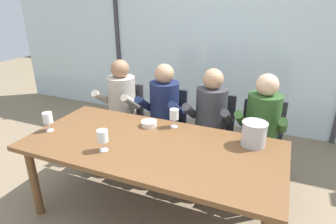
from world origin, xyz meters
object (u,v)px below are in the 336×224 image
object	(u,v)px
wine_glass_center_pour	(174,115)
wine_glass_by_left_taster	(103,137)
wine_glass_near_bucket	(48,119)
ice_bucket_primary	(254,133)
tasting_bowl	(149,124)
person_charcoal_jacket	(209,119)
person_olive_shirt	(261,128)
person_beige_jumper	(119,105)
dining_table	(152,151)
chair_center	(213,129)
chair_left_of_center	(166,121)
person_navy_polo	(162,112)
chair_near_curtain	(124,114)
chair_right_of_center	(262,137)

from	to	relation	value
wine_glass_center_pour	wine_glass_by_left_taster	bearing A→B (deg)	-119.55
wine_glass_near_bucket	ice_bucket_primary	bearing A→B (deg)	14.44
wine_glass_center_pour	tasting_bowl	bearing A→B (deg)	-161.09
person_charcoal_jacket	person_olive_shirt	bearing A→B (deg)	0.21
person_beige_jumper	ice_bucket_primary	world-z (taller)	person_beige_jumper
dining_table	chair_center	bearing A→B (deg)	72.44
chair_left_of_center	ice_bucket_primary	size ratio (longest dim) A/B	4.26
dining_table	person_navy_polo	distance (m)	0.81
dining_table	chair_near_curtain	distance (m)	1.22
person_charcoal_jacket	person_olive_shirt	xyz separation A→B (m)	(0.51, 0.00, 0.00)
chair_near_curtain	person_navy_polo	world-z (taller)	person_navy_polo
chair_left_of_center	person_navy_polo	bearing A→B (deg)	-89.42
wine_glass_by_left_taster	wine_glass_center_pour	size ratio (longest dim) A/B	1.00
ice_bucket_primary	person_navy_polo	bearing A→B (deg)	155.78
person_charcoal_jacket	chair_right_of_center	bearing A→B (deg)	17.14
dining_table	person_beige_jumper	distance (m)	1.10
chair_near_curtain	person_olive_shirt	distance (m)	1.61
chair_near_curtain	ice_bucket_primary	xyz separation A→B (m)	(1.58, -0.59, 0.32)
dining_table	wine_glass_near_bucket	xyz separation A→B (m)	(-0.95, -0.13, 0.19)
chair_left_of_center	chair_center	size ratio (longest dim) A/B	1.00
wine_glass_by_left_taster	wine_glass_near_bucket	world-z (taller)	same
dining_table	person_navy_polo	world-z (taller)	person_navy_polo
wine_glass_near_bucket	person_olive_shirt	bearing A→B (deg)	27.35
dining_table	chair_center	distance (m)	0.98
chair_right_of_center	person_charcoal_jacket	xyz separation A→B (m)	(-0.53, -0.16, 0.17)
chair_center	person_beige_jumper	size ratio (longest dim) A/B	0.73
dining_table	person_olive_shirt	distance (m)	1.10
chair_left_of_center	wine_glass_by_left_taster	xyz separation A→B (m)	(-0.04, -1.15, 0.34)
person_beige_jumper	person_charcoal_jacket	xyz separation A→B (m)	(1.07, -0.00, 0.00)
dining_table	wine_glass_center_pour	distance (m)	0.42
wine_glass_near_bucket	person_charcoal_jacket	bearing A→B (deg)	36.20
chair_center	person_olive_shirt	xyz separation A→B (m)	(0.49, -0.16, 0.17)
dining_table	wine_glass_by_left_taster	bearing A→B (deg)	-141.60
wine_glass_center_pour	wine_glass_near_bucket	bearing A→B (deg)	-152.98
chair_center	person_charcoal_jacket	bearing A→B (deg)	-100.16
person_olive_shirt	wine_glass_by_left_taster	bearing A→B (deg)	-134.93
chair_near_curtain	chair_right_of_center	bearing A→B (deg)	-1.90
chair_near_curtain	wine_glass_center_pour	distance (m)	1.06
chair_center	ice_bucket_primary	distance (m)	0.84
wine_glass_near_bucket	wine_glass_center_pour	bearing A→B (deg)	27.02
chair_center	chair_right_of_center	world-z (taller)	same
chair_left_of_center	chair_right_of_center	size ratio (longest dim) A/B	1.00
person_beige_jumper	tasting_bowl	size ratio (longest dim) A/B	8.14
chair_near_curtain	chair_left_of_center	distance (m)	0.55
ice_bucket_primary	wine_glass_by_left_taster	bearing A→B (deg)	-152.83
chair_near_curtain	person_charcoal_jacket	size ratio (longest dim) A/B	0.73
person_beige_jumper	wine_glass_by_left_taster	size ratio (longest dim) A/B	6.83
dining_table	person_charcoal_jacket	xyz separation A→B (m)	(0.28, 0.77, 0.02)
wine_glass_near_bucket	wine_glass_center_pour	size ratio (longest dim) A/B	1.00
chair_near_curtain	dining_table	bearing A→B (deg)	-50.82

